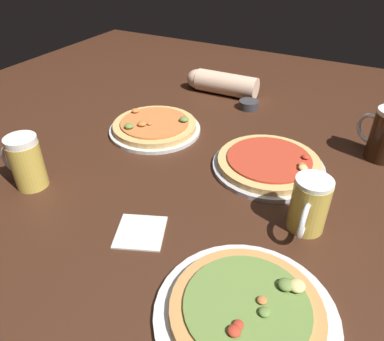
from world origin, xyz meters
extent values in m
cube|color=#3D2114|center=(0.00, 0.00, -0.01)|extent=(2.40, 2.40, 0.03)
cylinder|color=silver|center=(0.29, -0.34, 0.01)|extent=(0.33, 0.33, 0.01)
cylinder|color=tan|center=(0.29, -0.34, 0.02)|extent=(0.27, 0.27, 0.02)
cylinder|color=olive|center=(0.29, -0.34, 0.03)|extent=(0.22, 0.22, 0.01)
ellipsoid|color=olive|center=(0.34, -0.27, 0.04)|extent=(0.03, 0.03, 0.01)
ellipsoid|color=#B73823|center=(0.29, -0.40, 0.04)|extent=(0.02, 0.02, 0.01)
ellipsoid|color=#C67038|center=(0.31, -0.32, 0.04)|extent=(0.02, 0.02, 0.01)
ellipsoid|color=olive|center=(0.32, -0.34, 0.04)|extent=(0.02, 0.02, 0.01)
ellipsoid|color=#B73823|center=(0.29, -0.38, 0.04)|extent=(0.02, 0.02, 0.01)
ellipsoid|color=#DBC67A|center=(0.35, -0.26, 0.04)|extent=(0.03, 0.03, 0.02)
cylinder|color=#B2B2B7|center=(0.17, 0.14, 0.01)|extent=(0.32, 0.32, 0.01)
cylinder|color=tan|center=(0.17, 0.14, 0.02)|extent=(0.29, 0.29, 0.02)
cylinder|color=#B73823|center=(0.17, 0.14, 0.03)|extent=(0.24, 0.24, 0.01)
ellipsoid|color=#B73823|center=(0.26, 0.18, 0.04)|extent=(0.02, 0.02, 0.01)
ellipsoid|color=#C67038|center=(0.26, 0.13, 0.04)|extent=(0.02, 0.02, 0.01)
ellipsoid|color=#DBC67A|center=(0.27, 0.12, 0.04)|extent=(0.02, 0.02, 0.01)
cylinder|color=silver|center=(-0.23, 0.17, 0.01)|extent=(0.30, 0.30, 0.01)
cylinder|color=tan|center=(-0.23, 0.17, 0.02)|extent=(0.28, 0.28, 0.02)
cylinder|color=#C67038|center=(-0.23, 0.17, 0.03)|extent=(0.23, 0.23, 0.01)
ellipsoid|color=olive|center=(-0.15, 0.22, 0.04)|extent=(0.03, 0.03, 0.02)
ellipsoid|color=olive|center=(-0.28, 0.10, 0.04)|extent=(0.03, 0.03, 0.01)
ellipsoid|color=#C67038|center=(-0.33, 0.20, 0.04)|extent=(0.03, 0.03, 0.01)
ellipsoid|color=#C67038|center=(-0.23, 0.15, 0.04)|extent=(0.02, 0.02, 0.01)
ellipsoid|color=#C67038|center=(-0.25, 0.13, 0.04)|extent=(0.03, 0.03, 0.01)
cylinder|color=gold|center=(0.32, -0.05, 0.06)|extent=(0.08, 0.08, 0.12)
cylinder|color=white|center=(0.32, -0.05, 0.13)|extent=(0.08, 0.08, 0.01)
torus|color=silver|center=(0.32, -0.11, 0.06)|extent=(0.01, 0.08, 0.08)
cylinder|color=gold|center=(-0.36, -0.23, 0.06)|extent=(0.08, 0.08, 0.13)
cylinder|color=white|center=(-0.36, -0.23, 0.14)|extent=(0.08, 0.08, 0.02)
torus|color=silver|center=(-0.41, -0.23, 0.06)|extent=(0.08, 0.01, 0.08)
torus|color=silver|center=(0.40, 0.38, 0.07)|extent=(0.08, 0.06, 0.09)
cylinder|color=#333338|center=(-0.02, 0.49, 0.01)|extent=(0.07, 0.07, 0.03)
cube|color=silver|center=(0.00, -0.25, 0.00)|extent=(0.14, 0.14, 0.01)
cylinder|color=beige|center=(-0.15, 0.57, 0.04)|extent=(0.25, 0.09, 0.09)
ellipsoid|color=beige|center=(-0.27, 0.57, 0.04)|extent=(0.10, 0.08, 0.08)
camera|label=1|loc=(0.39, -0.72, 0.59)|focal=34.23mm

